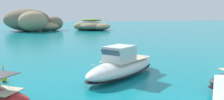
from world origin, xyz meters
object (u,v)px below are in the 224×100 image
at_px(motorboat_white, 122,66).
at_px(islet_large, 33,22).
at_px(islet_small, 93,26).
at_px(channel_buoy, 4,78).

bearing_deg(motorboat_white, islet_large, 95.20).
height_order(islet_large, motorboat_white, islet_large).
xyz_separation_m(islet_large, islet_small, (22.44, -2.24, -1.92)).
distance_m(islet_large, channel_buoy, 69.75).
xyz_separation_m(islet_large, channel_buoy, (-3.97, -69.56, -3.16)).
height_order(islet_large, channel_buoy, islet_large).
distance_m(islet_small, motorboat_white, 71.06).
bearing_deg(islet_large, channel_buoy, -93.27).
xyz_separation_m(motorboat_white, channel_buoy, (-10.48, 1.93, -0.66)).
relative_size(islet_small, motorboat_white, 1.81).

